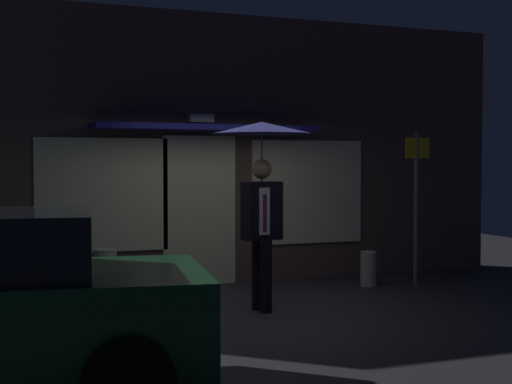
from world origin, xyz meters
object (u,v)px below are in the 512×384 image
at_px(person_with_umbrella, 262,165).
at_px(street_sign_post, 416,198).
at_px(sidewalk_bollard_2, 368,269).
at_px(sidewalk_bollard, 105,277).

xyz_separation_m(person_with_umbrella, street_sign_post, (2.82, 0.96, -0.48)).
distance_m(street_sign_post, sidewalk_bollard_2, 1.26).
xyz_separation_m(sidewalk_bollard, sidewalk_bollard_2, (3.81, -0.02, -0.10)).
relative_size(person_with_umbrella, sidewalk_bollard, 3.27).
height_order(sidewalk_bollard, sidewalk_bollard_2, sidewalk_bollard).
height_order(street_sign_post, sidewalk_bollard, street_sign_post).
bearing_deg(street_sign_post, sidewalk_bollard, 177.69).
relative_size(sidewalk_bollard, sidewalk_bollard_2, 1.38).
distance_m(sidewalk_bollard, sidewalk_bollard_2, 3.82).
bearing_deg(sidewalk_bollard_2, sidewalk_bollard, 179.69).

